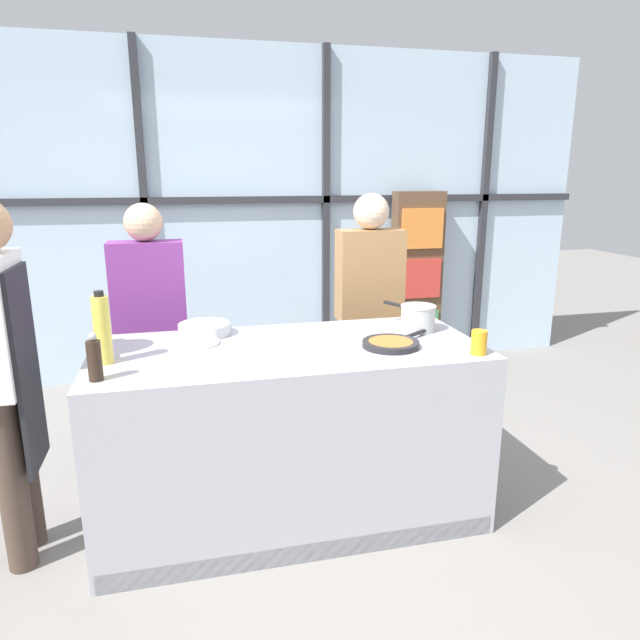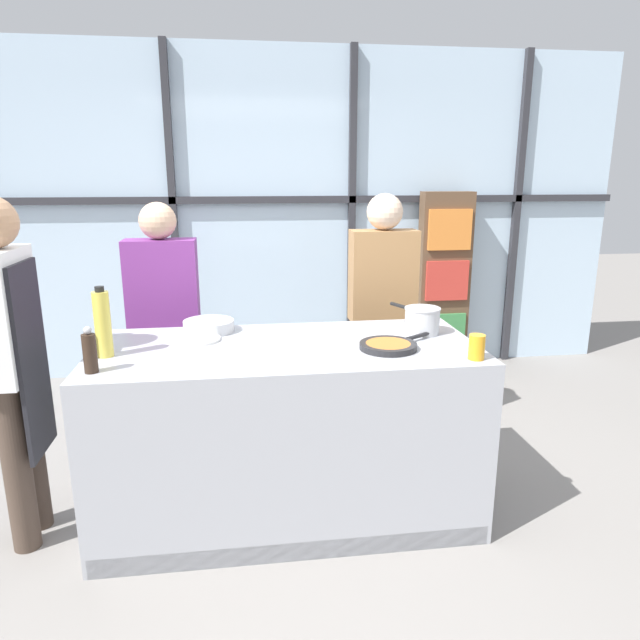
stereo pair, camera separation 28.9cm
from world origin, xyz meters
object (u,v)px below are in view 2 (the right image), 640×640
(pepper_grinder, at_px, (90,352))
(white_plate, at_px, (197,339))
(chef, at_px, (10,352))
(spectator_center_left, at_px, (382,303))
(saucepan, at_px, (422,320))
(juice_glass_near, at_px, (477,347))
(oil_bottle, at_px, (103,324))
(spectator_far_left, at_px, (164,315))
(mixing_bowl, at_px, (209,325))
(frying_pan, at_px, (389,345))

(pepper_grinder, bearing_deg, white_plate, 45.67)
(pepper_grinder, bearing_deg, chef, 151.23)
(chef, distance_m, spectator_center_left, 2.17)
(saucepan, bearing_deg, pepper_grinder, -165.78)
(juice_glass_near, bearing_deg, oil_bottle, 170.78)
(spectator_far_left, relative_size, juice_glass_near, 13.63)
(spectator_center_left, distance_m, white_plate, 1.34)
(mixing_bowl, distance_m, oil_bottle, 0.61)
(saucepan, height_order, oil_bottle, oil_bottle)
(chef, distance_m, white_plate, 0.86)
(mixing_bowl, bearing_deg, spectator_far_left, 120.35)
(chef, xyz_separation_m, mixing_bowl, (0.88, 0.37, -0.01))
(chef, bearing_deg, spectator_center_left, 114.26)
(chef, xyz_separation_m, juice_glass_near, (2.13, -0.28, 0.02))
(oil_bottle, distance_m, pepper_grinder, 0.23)
(mixing_bowl, xyz_separation_m, oil_bottle, (-0.46, -0.37, 0.13))
(spectator_center_left, xyz_separation_m, oil_bottle, (-1.56, -0.89, 0.15))
(saucepan, xyz_separation_m, oil_bottle, (-1.60, -0.18, 0.08))
(white_plate, xyz_separation_m, juice_glass_near, (1.30, -0.48, 0.05))
(spectator_center_left, distance_m, juice_glass_near, 1.18)
(white_plate, distance_m, pepper_grinder, 0.61)
(frying_pan, distance_m, juice_glass_near, 0.42)
(frying_pan, bearing_deg, saucepan, 45.68)
(oil_bottle, bearing_deg, saucepan, 6.53)
(chef, relative_size, oil_bottle, 4.99)
(chef, distance_m, oil_bottle, 0.44)
(spectator_center_left, bearing_deg, saucepan, 93.28)
(mixing_bowl, bearing_deg, chef, -157.03)
(white_plate, height_order, oil_bottle, oil_bottle)
(pepper_grinder, height_order, juice_glass_near, pepper_grinder)
(oil_bottle, bearing_deg, white_plate, 26.63)
(mixing_bowl, relative_size, juice_glass_near, 2.34)
(spectator_far_left, xyz_separation_m, frying_pan, (1.20, -0.96, 0.04))
(mixing_bowl, bearing_deg, oil_bottle, -140.88)
(chef, xyz_separation_m, oil_bottle, (0.42, -0.00, 0.12))
(white_plate, xyz_separation_m, oil_bottle, (-0.41, -0.21, 0.15))
(spectator_center_left, distance_m, mixing_bowl, 1.21)
(spectator_far_left, xyz_separation_m, white_plate, (0.25, -0.69, 0.03))
(chef, height_order, white_plate, chef)
(pepper_grinder, bearing_deg, saucepan, 14.22)
(mixing_bowl, relative_size, pepper_grinder, 1.33)
(spectator_far_left, relative_size, saucepan, 4.78)
(saucepan, bearing_deg, spectator_center_left, 93.28)
(chef, xyz_separation_m, spectator_far_left, (0.58, 0.89, -0.06))
(frying_pan, bearing_deg, pepper_grinder, -173.28)
(spectator_center_left, height_order, white_plate, spectator_center_left)
(white_plate, bearing_deg, mixing_bowl, 73.56)
(spectator_center_left, bearing_deg, pepper_grinder, 35.48)
(pepper_grinder, distance_m, juice_glass_near, 1.72)
(white_plate, bearing_deg, frying_pan, -15.88)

